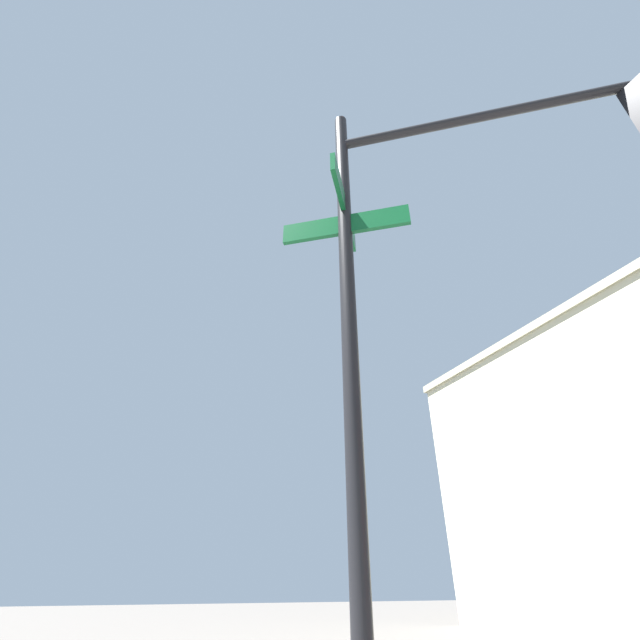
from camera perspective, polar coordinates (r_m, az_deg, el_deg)
The scene contains 1 object.
traffic_signal_near at distance 3.73m, azimuth 22.53°, elevation 12.50°, with size 2.21×2.74×5.71m.
Camera 1 is at (-4.53, -8.43, 1.58)m, focal length 24.14 mm.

